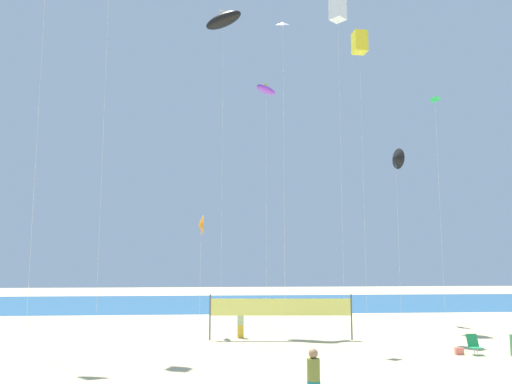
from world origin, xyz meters
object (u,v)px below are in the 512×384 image
(beachgoer_olive_shirt, at_px, (313,376))
(kite_black_inflatable, at_px, (223,20))
(beachgoer_sage_shirt, at_px, (241,322))
(kite_yellow_box, at_px, (360,43))
(kite_orange_delta, at_px, (201,225))
(beach_handbag, at_px, (459,351))
(folding_beach_chair, at_px, (474,344))
(kite_black_delta, at_px, (396,159))
(volleyball_net, at_px, (281,309))
(kite_white_diamond, at_px, (283,31))
(kite_white_box, at_px, (338,11))
(kite_green_diamond, at_px, (435,102))
(kite_violet_inflatable, at_px, (266,90))

(beachgoer_olive_shirt, distance_m, kite_black_inflatable, 26.77)
(beachgoer_sage_shirt, xyz_separation_m, kite_yellow_box, (8.65, 5.30, 18.74))
(beachgoer_sage_shirt, xyz_separation_m, kite_orange_delta, (-2.29, 1.24, 5.43))
(beachgoer_sage_shirt, distance_m, beach_handbag, 11.20)
(folding_beach_chair, bearing_deg, kite_black_delta, 107.24)
(beachgoer_sage_shirt, height_order, volleyball_net, volleyball_net)
(folding_beach_chair, height_order, kite_white_diamond, kite_white_diamond)
(folding_beach_chair, height_order, kite_orange_delta, kite_orange_delta)
(kite_white_box, height_order, kite_white_diamond, kite_white_box)
(folding_beach_chair, distance_m, kite_green_diamond, 18.64)
(beachgoer_sage_shirt, xyz_separation_m, kite_white_box, (6.30, 1.97, 19.38))
(beachgoer_sage_shirt, distance_m, kite_yellow_box, 21.31)
(volleyball_net, bearing_deg, kite_yellow_box, 43.51)
(kite_white_box, bearing_deg, beach_handbag, -65.78)
(folding_beach_chair, relative_size, kite_yellow_box, 0.04)
(beachgoer_sage_shirt, height_order, kite_green_diamond, kite_green_diamond)
(folding_beach_chair, height_order, volleyball_net, volleyball_net)
(folding_beach_chair, height_order, kite_black_delta, kite_black_delta)
(kite_violet_inflatable, bearing_deg, kite_orange_delta, -156.86)
(kite_violet_inflatable, bearing_deg, kite_black_delta, 19.49)
(volleyball_net, relative_size, kite_white_diamond, 0.43)
(volleyball_net, height_order, kite_black_delta, kite_black_delta)
(kite_orange_delta, bearing_deg, volleyball_net, -25.90)
(beachgoer_olive_shirt, relative_size, kite_yellow_box, 0.08)
(kite_yellow_box, bearing_deg, beachgoer_olive_shirt, -110.92)
(kite_green_diamond, distance_m, kite_black_inflatable, 15.92)
(kite_green_diamond, xyz_separation_m, kite_violet_inflatable, (-12.21, -2.23, -0.19))
(kite_yellow_box, bearing_deg, kite_white_diamond, -134.06)
(beachgoer_olive_shirt, relative_size, kite_white_diamond, 0.09)
(folding_beach_chair, xyz_separation_m, kite_violet_inflatable, (-8.68, 8.52, 14.63))
(kite_white_box, height_order, kite_orange_delta, kite_white_box)
(beachgoer_sage_shirt, height_order, kite_white_box, kite_white_box)
(beachgoer_sage_shirt, relative_size, beachgoer_olive_shirt, 0.93)
(kite_black_inflatable, xyz_separation_m, kite_violet_inflatable, (2.78, -1.75, -5.53))
(beachgoer_olive_shirt, bearing_deg, beachgoer_sage_shirt, -128.94)
(beachgoer_sage_shirt, height_order, kite_yellow_box, kite_yellow_box)
(beachgoer_olive_shirt, distance_m, kite_black_delta, 24.28)
(beachgoer_olive_shirt, height_order, kite_white_box, kite_white_box)
(kite_green_diamond, height_order, kite_orange_delta, kite_green_diamond)
(kite_violet_inflatable, height_order, kite_yellow_box, kite_yellow_box)
(kite_white_diamond, bearing_deg, kite_black_inflatable, 119.39)
(beachgoer_sage_shirt, bearing_deg, kite_green_diamond, 125.27)
(beach_handbag, xyz_separation_m, kite_white_box, (-3.39, 7.54, 20.06))
(beach_handbag, xyz_separation_m, kite_black_inflatable, (-10.75, 10.28, 20.47))
(volleyball_net, bearing_deg, beach_handbag, -31.69)
(kite_violet_inflatable, relative_size, kite_yellow_box, 0.76)
(kite_yellow_box, relative_size, kite_orange_delta, 2.97)
(kite_orange_delta, bearing_deg, beachgoer_sage_shirt, -28.54)
(folding_beach_chair, xyz_separation_m, kite_green_diamond, (3.53, 10.75, 14.81))
(beachgoer_olive_shirt, xyz_separation_m, kite_black_inflatable, (-2.64, 17.92, 19.72))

